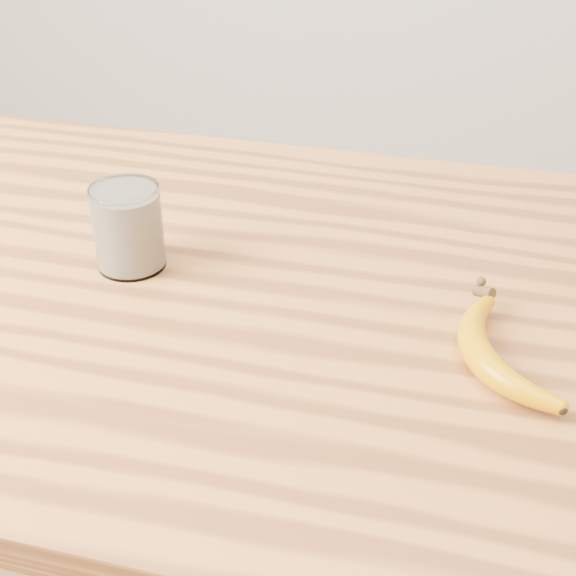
# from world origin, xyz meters

# --- Properties ---
(table) EXTENTS (1.20, 0.80, 0.90)m
(table) POSITION_xyz_m (0.00, 0.00, 0.77)
(table) COLOR #B76F31
(table) RESTS_ON ground
(smoothie_glass) EXTENTS (0.08, 0.08, 0.10)m
(smoothie_glass) POSITION_xyz_m (-0.13, 0.00, 0.95)
(smoothie_glass) COLOR white
(smoothie_glass) RESTS_ON table
(banana) EXTENTS (0.19, 0.27, 0.03)m
(banana) POSITION_xyz_m (0.27, -0.09, 0.92)
(banana) COLOR #CF8900
(banana) RESTS_ON table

